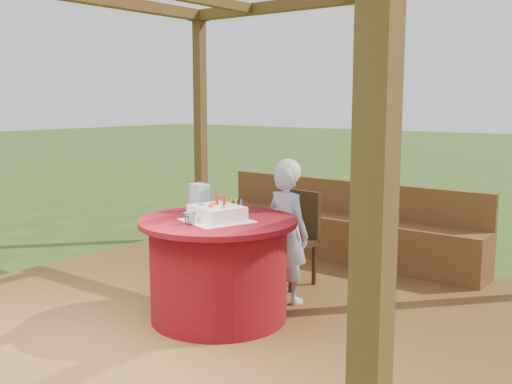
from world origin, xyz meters
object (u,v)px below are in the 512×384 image
at_px(bench, 342,233).
at_px(elderly_woman, 287,229).
at_px(table, 219,268).
at_px(birthday_cake, 217,213).
at_px(drinking_glass, 189,218).
at_px(gift_bag, 200,198).
at_px(chair, 295,234).

distance_m(bench, elderly_woman, 1.52).
bearing_deg(table, birthday_cake, -54.93).
distance_m(bench, birthday_cake, 2.24).
bearing_deg(drinking_glass, birthday_cake, 69.19).
height_order(table, gift_bag, gift_bag).
relative_size(chair, birthday_cake, 1.55).
height_order(chair, elderly_woman, elderly_woman).
bearing_deg(elderly_woman, drinking_glass, -103.29).
bearing_deg(table, gift_bag, 155.14).
height_order(chair, drinking_glass, drinking_glass).
height_order(bench, chair, chair).
distance_m(birthday_cake, drinking_glass, 0.22).
bearing_deg(bench, drinking_glass, -87.71).
distance_m(bench, chair, 1.03).
xyz_separation_m(bench, table, (0.13, -2.10, 0.12)).
bearing_deg(bench, birthday_cake, -85.41).
xyz_separation_m(bench, chair, (0.09, -1.01, 0.19)).
bearing_deg(chair, elderly_woman, -63.61).
xyz_separation_m(chair, birthday_cake, (0.09, -1.15, 0.37)).
bearing_deg(birthday_cake, table, 125.07).
distance_m(table, gift_bag, 0.60).
xyz_separation_m(birthday_cake, gift_bag, (-0.36, 0.21, 0.05)).
bearing_deg(gift_bag, birthday_cake, -14.58).
height_order(chair, birthday_cake, birthday_cake).
bearing_deg(drinking_glass, elderly_woman, 76.71).
relative_size(birthday_cake, gift_bag, 2.45).
distance_m(chair, birthday_cake, 1.22).
xyz_separation_m(bench, birthday_cake, (0.17, -2.16, 0.56)).
xyz_separation_m(table, birthday_cake, (0.04, -0.06, 0.43)).
distance_m(elderly_woman, gift_bag, 0.76).
xyz_separation_m(gift_bag, drinking_glass, (0.29, -0.42, -0.07)).
bearing_deg(chair, drinking_glass, -89.72).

